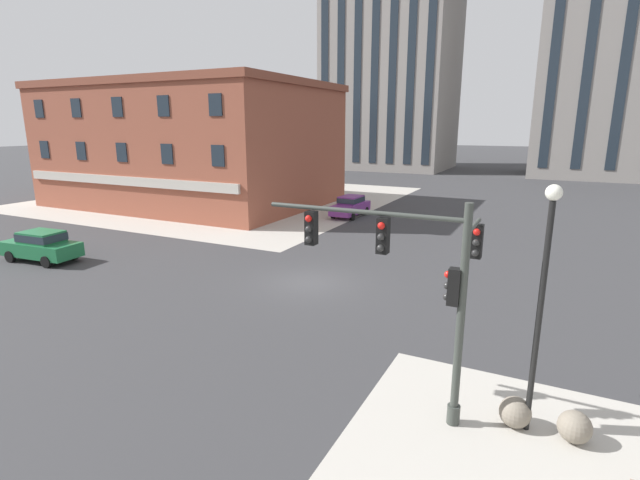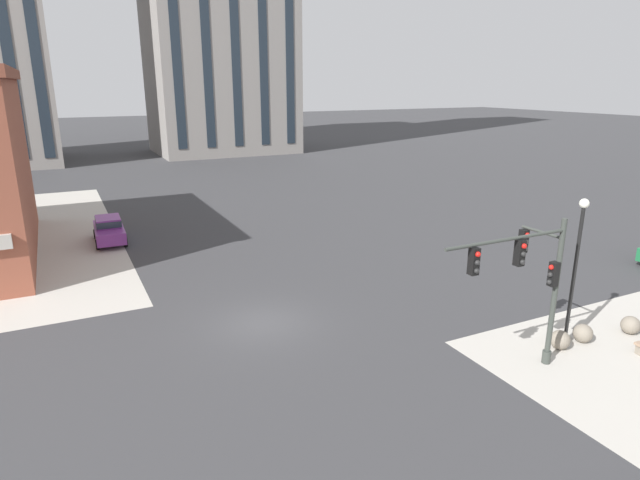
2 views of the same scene
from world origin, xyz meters
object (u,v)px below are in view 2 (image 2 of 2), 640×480
Objects in this scene: traffic_signal_main at (532,274)px; car_cross_eastbound at (109,229)px; bollard_sphere_curb_c at (630,325)px; bollard_sphere_curb_b at (583,333)px; street_lamp_corner_near at (576,258)px; bollard_sphere_curb_a at (560,340)px.

car_cross_eastbound is at bearing 116.60° from traffic_signal_main.
bollard_sphere_curb_c is at bearing -0.23° from traffic_signal_main.
car_cross_eastbound reaches higher than bollard_sphere_curb_b.
street_lamp_corner_near is (-3.47, 0.38, 3.35)m from bollard_sphere_curb_c.
bollard_sphere_curb_c is (2.45, -0.37, 0.00)m from bollard_sphere_curb_b.
bollard_sphere_curb_c is at bearing -6.20° from street_lamp_corner_near.
traffic_signal_main is at bearing -63.40° from car_cross_eastbound.
bollard_sphere_curb_b is 2.47m from bollard_sphere_curb_c.
bollard_sphere_curb_b is at bearing -0.22° from bollard_sphere_curb_a.
street_lamp_corner_near is at bearing -58.10° from car_cross_eastbound.
bollard_sphere_curb_c is at bearing -5.72° from bollard_sphere_curb_a.
bollard_sphere_curb_a is at bearing -179.67° from street_lamp_corner_near.
bollard_sphere_curb_c is at bearing -52.86° from car_cross_eastbound.
street_lamp_corner_near reaches higher than traffic_signal_main.
traffic_signal_main is at bearing -171.70° from bollard_sphere_curb_a.
bollard_sphere_curb_c is (6.16, -0.02, -3.28)m from traffic_signal_main.
bollard_sphere_curb_a is 1.00× the size of bollard_sphere_curb_c.
bollard_sphere_curb_b is at bearing 5.33° from traffic_signal_main.
street_lamp_corner_near is at bearing 7.48° from traffic_signal_main.
street_lamp_corner_near is 1.36× the size of car_cross_eastbound.
bollard_sphere_curb_a is 3.37m from street_lamp_corner_near.
car_cross_eastbound is (-15.70, 23.59, 0.53)m from bollard_sphere_curb_b.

